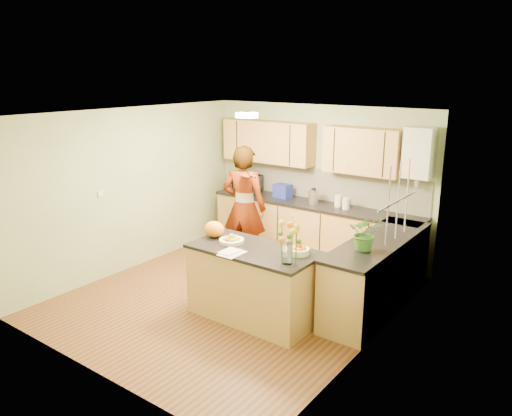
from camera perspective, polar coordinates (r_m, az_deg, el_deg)
The scene contains 28 objects.
floor at distance 7.01m, azimuth -2.48°, elevation -10.11°, with size 4.50×4.50×0.00m, color #572E18.
ceiling at distance 6.35m, azimuth -2.74°, elevation 10.73°, with size 4.00×4.50×0.02m, color white.
wall_back at distance 8.39m, azimuth 7.09°, elevation 3.11°, with size 4.00×0.02×2.50m, color gray.
wall_front at distance 5.11m, azimuth -18.71°, elevation -5.64°, with size 4.00×0.02×2.50m, color gray.
wall_left at distance 7.94m, azimuth -13.93°, elevation 2.08°, with size 0.02×4.50×2.50m, color gray.
wall_right at distance 5.59m, azimuth 13.63°, elevation -3.45°, with size 0.02×4.50×2.50m, color gray.
back_counter at distance 8.29m, azimuth 6.50°, elevation -2.60°, with size 3.64×0.62×0.94m.
right_counter at distance 6.70m, azimuth 13.71°, elevation -7.37°, with size 0.62×2.24×0.94m.
splashback at distance 8.34m, azimuth 7.63°, elevation 2.66°, with size 3.60×0.02×0.52m, color white.
upper_cabinets at distance 8.22m, azimuth 5.57°, elevation 7.16°, with size 3.20×0.34×0.70m.
boiler at distance 7.45m, azimuth 18.15°, elevation 6.00°, with size 0.40×0.30×0.86m.
window_right at distance 6.04m, azimuth 15.97°, elevation 0.78°, with size 0.01×1.30×1.05m.
light_switch at distance 7.56m, azimuth -17.34°, elevation 1.57°, with size 0.02×0.09×0.09m, color silver.
ceiling_lamp at distance 6.59m, azimuth -1.07°, elevation 10.57°, with size 0.30×0.30×0.07m.
peninsula_island at distance 6.28m, azimuth -0.23°, elevation -8.57°, with size 1.61×0.82×0.92m.
fruit_dish at distance 6.30m, azimuth -2.80°, elevation -3.60°, with size 0.31×0.31×0.11m.
orange_bowl at distance 5.92m, azimuth 4.93°, elevation -4.72°, with size 0.25×0.25×0.15m.
flower_vase at distance 5.54m, azimuth 3.65°, elevation -3.01°, with size 0.28×0.28×0.52m.
orange_bag at distance 6.52m, azimuth -4.81°, elevation -2.42°, with size 0.28×0.23×0.21m, color orange.
papers at distance 5.95m, azimuth -2.74°, elevation -5.17°, with size 0.23×0.32×0.01m, color silver.
violinist at distance 7.73m, azimuth -1.37°, elevation 0.05°, with size 0.71×0.47×1.94m, color #ECB390.
violin at distance 7.30m, azimuth -1.21°, elevation 3.85°, with size 0.58×0.23×0.12m, color #550F05, non-canonical shape.
microwave at distance 8.90m, azimuth -1.22°, elevation 2.87°, with size 0.53×0.36×0.30m, color silver.
blue_box at distance 8.47m, azimuth 3.08°, elevation 1.97°, with size 0.29×0.21×0.23m, color navy.
kettle at distance 8.10m, azimuth 6.58°, elevation 1.36°, with size 0.17×0.17×0.31m.
jar_cream at distance 7.99m, azimuth 9.39°, elevation 0.79°, with size 0.12×0.12×0.18m, color #F9EDC7.
jar_white at distance 7.86m, azimuth 10.28°, elevation 0.52°, with size 0.12×0.12×0.18m, color silver.
potted_plant at distance 6.07m, azimuth 12.42°, elevation -2.79°, with size 0.39×0.34×0.43m, color #346C24.
Camera 1 is at (3.98, -4.92, 3.00)m, focal length 35.00 mm.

